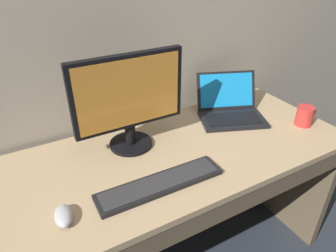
# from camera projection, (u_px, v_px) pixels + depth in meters

# --- Properties ---
(desk) EXTENTS (1.54, 0.68, 0.77)m
(desk) POSITION_uv_depth(u_px,v_px,m) (183.00, 189.00, 1.47)
(desk) COLOR tan
(desk) RESTS_ON ground
(laptop_black) EXTENTS (0.41, 0.39, 0.20)m
(laptop_black) POSITION_uv_depth(u_px,v_px,m) (230.00, 109.00, 1.60)
(laptop_black) COLOR black
(laptop_black) RESTS_ON desk
(external_monitor) EXTENTS (0.48, 0.19, 0.43)m
(external_monitor) POSITION_uv_depth(u_px,v_px,m) (129.00, 99.00, 1.25)
(external_monitor) COLOR black
(external_monitor) RESTS_ON desk
(wired_keyboard) EXTENTS (0.50, 0.12, 0.02)m
(wired_keyboard) POSITION_uv_depth(u_px,v_px,m) (161.00, 184.00, 1.15)
(wired_keyboard) COLOR black
(wired_keyboard) RESTS_ON desk
(computer_mouse) EXTENTS (0.07, 0.11, 0.04)m
(computer_mouse) POSITION_uv_depth(u_px,v_px,m) (63.00, 216.00, 1.00)
(computer_mouse) COLOR #B7B7BC
(computer_mouse) RESTS_ON desk
(coffee_mug) EXTENTS (0.12, 0.08, 0.10)m
(coffee_mug) POSITION_uv_depth(u_px,v_px,m) (305.00, 116.00, 1.52)
(coffee_mug) COLOR red
(coffee_mug) RESTS_ON desk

